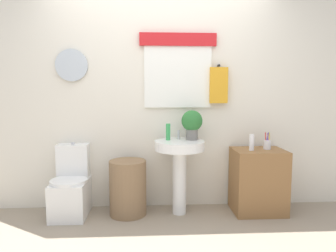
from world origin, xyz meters
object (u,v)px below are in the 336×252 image
object	(u,v)px
toilet	(71,188)
toothbrush_cup	(267,144)
lotion_bottle	(252,142)
laundry_hamper	(128,188)
wooden_cabinet	(258,181)
potted_plant	(192,123)
pedestal_sink	(179,158)
soap_bottle	(168,132)

from	to	relation	value
toilet	toothbrush_cup	size ratio (longest dim) A/B	4.15
toilet	lotion_bottle	world-z (taller)	lotion_bottle
laundry_hamper	toothbrush_cup	xyz separation A→B (m)	(1.52, 0.02, 0.46)
wooden_cabinet	potted_plant	distance (m)	0.97
laundry_hamper	pedestal_sink	size ratio (longest dim) A/B	0.74
laundry_hamper	soap_bottle	size ratio (longest dim) A/B	3.30
pedestal_sink	lotion_bottle	xyz separation A→B (m)	(0.77, -0.04, 0.17)
lotion_bottle	toothbrush_cup	distance (m)	0.20
toothbrush_cup	wooden_cabinet	bearing A→B (deg)	-168.43
wooden_cabinet	laundry_hamper	bearing A→B (deg)	180.00
toothbrush_cup	soap_bottle	bearing A→B (deg)	178.40
toilet	potted_plant	distance (m)	1.49
wooden_cabinet	potted_plant	xyz separation A→B (m)	(-0.73, 0.06, 0.64)
laundry_hamper	potted_plant	xyz separation A→B (m)	(0.70, 0.06, 0.70)
laundry_hamper	toothbrush_cup	world-z (taller)	toothbrush_cup
soap_bottle	toothbrush_cup	bearing A→B (deg)	-1.60
laundry_hamper	pedestal_sink	distance (m)	0.64
pedestal_sink	toothbrush_cup	distance (m)	0.98
potted_plant	toothbrush_cup	distance (m)	0.86
soap_bottle	potted_plant	size ratio (longest dim) A/B	0.56
toothbrush_cup	toilet	bearing A→B (deg)	179.53
wooden_cabinet	soap_bottle	distance (m)	1.13
soap_bottle	toothbrush_cup	world-z (taller)	soap_bottle
wooden_cabinet	soap_bottle	world-z (taller)	soap_bottle
soap_bottle	toothbrush_cup	xyz separation A→B (m)	(1.09, -0.03, -0.14)
toilet	toothbrush_cup	distance (m)	2.18
lotion_bottle	toothbrush_cup	size ratio (longest dim) A/B	0.93
soap_bottle	pedestal_sink	bearing A→B (deg)	-22.62
toilet	potted_plant	xyz separation A→B (m)	(1.31, 0.02, 0.70)
soap_bottle	toothbrush_cup	distance (m)	1.10
laundry_hamper	lotion_bottle	xyz separation A→B (m)	(1.33, -0.04, 0.49)
wooden_cabinet	toothbrush_cup	world-z (taller)	toothbrush_cup
laundry_hamper	potted_plant	size ratio (longest dim) A/B	1.83
pedestal_sink	lotion_bottle	world-z (taller)	lotion_bottle
toilet	laundry_hamper	distance (m)	0.61
wooden_cabinet	toothbrush_cup	xyz separation A→B (m)	(0.10, 0.02, 0.40)
toilet	soap_bottle	size ratio (longest dim) A/B	4.27
pedestal_sink	potted_plant	size ratio (longest dim) A/B	2.49
wooden_cabinet	soap_bottle	size ratio (longest dim) A/B	3.88
potted_plant	soap_bottle	bearing A→B (deg)	-177.80
lotion_bottle	toothbrush_cup	xyz separation A→B (m)	(0.19, 0.06, -0.03)
laundry_hamper	wooden_cabinet	distance (m)	1.43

